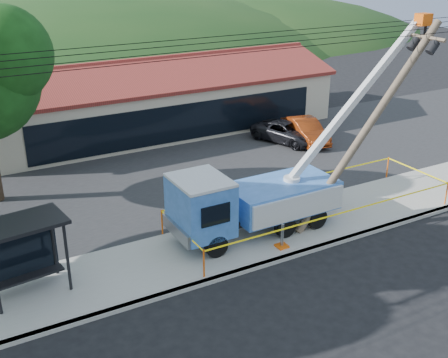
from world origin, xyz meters
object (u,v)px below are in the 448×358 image
car_red (305,143)px  car_dark (286,143)px  leaning_pole (375,116)px  utility_truck (253,197)px  bus_shelter (22,239)px

car_red → car_dark: (-1.02, 0.47, 0.00)m
car_red → car_dark: car_red is taller
car_red → leaning_pole: bearing=-100.6°
utility_truck → bus_shelter: (-8.94, 0.13, 0.43)m
bus_shelter → car_red: bearing=17.9°
utility_truck → leaning_pole: utility_truck is taller
bus_shelter → car_red: bus_shelter is taller
leaning_pole → car_dark: leaning_pole is taller
utility_truck → bus_shelter: bearing=179.2°
utility_truck → leaning_pole: size_ratio=1.46×
leaning_pole → car_dark: size_ratio=1.87×
utility_truck → bus_shelter: size_ratio=4.07×
utility_truck → car_dark: size_ratio=2.72×
leaning_pole → car_red: leaning_pole is taller
leaning_pole → bus_shelter: leaning_pole is taller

